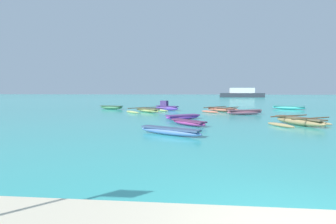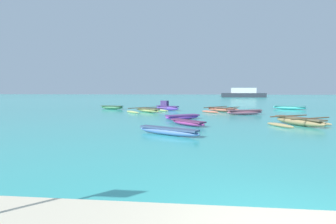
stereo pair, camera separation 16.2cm
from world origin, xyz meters
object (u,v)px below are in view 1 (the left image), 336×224
(moored_boat_6, at_px, (221,109))
(moored_boat_2, at_px, (170,131))
(moored_boat_3, at_px, (289,107))
(moored_boat_5, at_px, (189,122))
(distant_ferry, at_px, (242,93))
(moored_boat_9, at_px, (245,112))
(moored_boat_7, at_px, (112,107))
(moored_boat_1, at_px, (166,107))
(moored_boat_0, at_px, (299,121))
(moored_boat_8, at_px, (147,110))
(moored_boat_4, at_px, (183,117))

(moored_boat_6, bearing_deg, moored_boat_2, -64.32)
(moored_boat_2, xyz_separation_m, moored_boat_3, (11.48, 17.66, 0.01))
(moored_boat_5, distance_m, distant_ferry, 63.21)
(moored_boat_9, bearing_deg, moored_boat_7, 141.19)
(moored_boat_6, bearing_deg, moored_boat_1, -149.92)
(moored_boat_1, distance_m, moored_boat_3, 13.47)
(moored_boat_0, xyz_separation_m, moored_boat_2, (-7.41, -4.12, -0.06))
(moored_boat_3, height_order, moored_boat_8, moored_boat_8)
(moored_boat_2, bearing_deg, moored_boat_1, 125.08)
(moored_boat_5, relative_size, moored_boat_9, 0.72)
(moored_boat_6, bearing_deg, moored_boat_9, -20.84)
(moored_boat_0, distance_m, moored_boat_4, 7.55)
(moored_boat_6, bearing_deg, distant_ferry, 118.96)
(moored_boat_0, distance_m, moored_boat_8, 13.54)
(moored_boat_2, distance_m, moored_boat_7, 17.80)
(moored_boat_3, distance_m, moored_boat_9, 9.23)
(moored_boat_4, bearing_deg, moored_boat_8, 89.63)
(moored_boat_1, xyz_separation_m, moored_boat_6, (5.51, -1.08, -0.14))
(moored_boat_3, xyz_separation_m, moored_boat_8, (-14.76, -5.22, -0.02))
(moored_boat_6, height_order, moored_boat_7, moored_boat_6)
(moored_boat_4, height_order, moored_boat_5, moored_boat_4)
(moored_boat_6, bearing_deg, moored_boat_3, 68.33)
(moored_boat_1, relative_size, moored_boat_3, 0.80)
(moored_boat_1, xyz_separation_m, moored_boat_3, (13.17, 2.84, -0.14))
(distant_ferry, bearing_deg, moored_boat_8, -109.12)
(moored_boat_8, distance_m, moored_boat_9, 8.90)
(moored_boat_4, height_order, moored_boat_8, moored_boat_8)
(moored_boat_2, height_order, moored_boat_3, moored_boat_3)
(moored_boat_0, bearing_deg, moored_boat_5, -112.61)
(moored_boat_5, bearing_deg, moored_boat_1, 147.22)
(moored_boat_7, bearing_deg, moored_boat_5, -40.10)
(moored_boat_3, xyz_separation_m, distant_ferry, (3.48, 47.39, 0.89))
(moored_boat_7, bearing_deg, moored_boat_4, -33.18)
(moored_boat_4, bearing_deg, moored_boat_0, -53.07)
(moored_boat_4, distance_m, moored_boat_7, 12.35)
(moored_boat_8, bearing_deg, moored_boat_5, -17.94)
(moored_boat_1, distance_m, distant_ferry, 52.93)
(moored_boat_8, distance_m, distant_ferry, 55.69)
(moored_boat_5, distance_m, moored_boat_8, 9.88)
(moored_boat_3, relative_size, moored_boat_8, 0.81)
(moored_boat_4, bearing_deg, moored_boat_9, 4.74)
(moored_boat_9, bearing_deg, moored_boat_4, -159.72)
(moored_boat_5, relative_size, moored_boat_8, 0.57)
(moored_boat_9, bearing_deg, moored_boat_2, -134.24)
(moored_boat_4, height_order, moored_boat_6, moored_boat_6)
(moored_boat_2, distance_m, moored_boat_9, 11.97)
(moored_boat_3, bearing_deg, moored_boat_9, -102.05)
(moored_boat_1, bearing_deg, moored_boat_9, -2.62)
(moored_boat_7, bearing_deg, moored_boat_0, -22.68)
(moored_boat_5, relative_size, moored_boat_7, 0.82)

